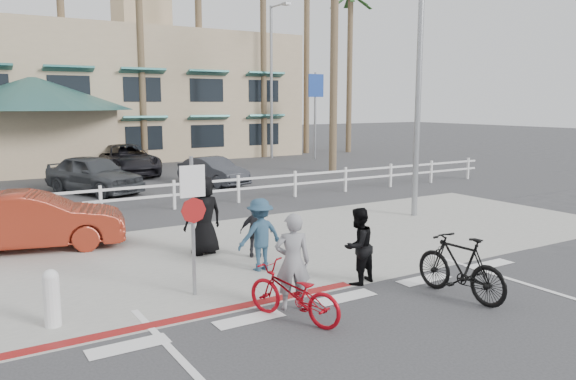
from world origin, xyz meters
TOP-DOWN VIEW (x-y plane):
  - ground at (0.00, 0.00)m, footprint 140.00×140.00m
  - bike_path at (0.00, -2.00)m, footprint 12.00×16.00m
  - sidewalk_plaza at (0.00, 4.50)m, footprint 22.00×7.00m
  - cross_street at (0.00, 8.50)m, footprint 40.00×5.00m
  - parking_lot at (0.00, 18.00)m, footprint 50.00×16.00m
  - curb_red at (-3.00, 1.20)m, footprint 7.00×0.25m
  - rail_fence at (0.50, 10.50)m, footprint 29.40×0.16m
  - building at (2.00, 31.00)m, footprint 28.00×16.00m
  - sign_post at (-2.30, 2.20)m, footprint 0.50×0.10m
  - bollard_0 at (-4.80, 2.00)m, footprint 0.26×0.26m
  - streetlight_0 at (6.50, 5.50)m, footprint 0.60×2.00m
  - streetlight_1 at (12.00, 24.00)m, footprint 0.60×2.00m
  - info_sign at (14.00, 22.00)m, footprint 1.20×0.16m
  - palm_4 at (0.00, 26.00)m, footprint 4.00×4.00m
  - palm_5 at (4.00, 25.00)m, footprint 4.00×4.00m
  - palm_6 at (8.00, 26.00)m, footprint 4.00×4.00m
  - palm_7 at (12.00, 25.00)m, footprint 4.00×4.00m
  - palm_8 at (16.00, 26.00)m, footprint 4.00×4.00m
  - palm_9 at (19.00, 25.00)m, footprint 4.00×4.00m
  - palm_11 at (11.00, 16.00)m, footprint 4.00×4.00m
  - bike_red at (-1.41, 0.17)m, footprint 1.25×1.90m
  - rider_red at (-1.14, 0.62)m, footprint 0.73×0.63m
  - bike_black at (1.79, -0.48)m, footprint 0.66×1.99m
  - rider_black at (0.71, 1.14)m, footprint 0.86×0.74m
  - pedestrian_a at (-0.49, 2.94)m, footprint 1.02×0.60m
  - pedestrian_child at (-0.09, 3.87)m, footprint 0.78×0.62m
  - pedestrian_b at (-1.00, 4.75)m, footprint 0.97×0.67m
  - car_white_sedan at (-4.35, 7.37)m, footprint 4.54×2.51m
  - lot_car_2 at (-1.06, 15.45)m, footprint 3.47×4.81m
  - lot_car_3 at (3.88, 15.05)m, footprint 2.08×3.85m
  - lot_car_5 at (1.60, 20.47)m, footprint 2.70×5.51m

SIDE VIEW (x-z plane):
  - ground at x=0.00m, z-range 0.00..0.00m
  - parking_lot at x=0.00m, z-range 0.00..0.01m
  - bike_path at x=0.00m, z-range 0.00..0.01m
  - cross_street at x=0.00m, z-range 0.00..0.01m
  - sidewalk_plaza at x=0.00m, z-range 0.00..0.01m
  - curb_red at x=-3.00m, z-range 0.00..0.02m
  - bike_red at x=-1.41m, z-range 0.00..0.94m
  - bollard_0 at x=-4.80m, z-range 0.00..0.95m
  - rail_fence at x=0.50m, z-range 0.00..1.00m
  - bike_black at x=1.79m, z-range 0.00..1.18m
  - lot_car_3 at x=3.88m, z-range 0.00..1.21m
  - pedestrian_child at x=-0.09m, z-range 0.00..1.24m
  - car_white_sedan at x=-4.35m, z-range 0.00..1.42m
  - lot_car_5 at x=1.60m, z-range 0.00..1.50m
  - lot_car_2 at x=-1.06m, z-range 0.00..1.52m
  - rider_black at x=0.71m, z-range 0.00..1.53m
  - pedestrian_a at x=-0.49m, z-range 0.00..1.56m
  - rider_red at x=-1.14m, z-range 0.00..1.70m
  - pedestrian_b at x=-1.00m, z-range 0.00..1.89m
  - sign_post at x=-2.30m, z-range 0.00..2.90m
  - info_sign at x=14.00m, z-range 0.00..5.60m
  - streetlight_0 at x=6.50m, z-range 0.00..9.00m
  - streetlight_1 at x=12.00m, z-range 0.00..9.50m
  - building at x=2.00m, z-range 0.00..11.30m
  - palm_5 at x=4.00m, z-range 0.00..13.00m
  - palm_9 at x=19.00m, z-range 0.00..13.00m
  - palm_7 at x=12.00m, z-range 0.00..14.00m
  - palm_11 at x=11.00m, z-range 0.00..14.00m
  - palm_4 at x=0.00m, z-range 0.00..15.00m
  - palm_8 at x=16.00m, z-range 0.00..15.00m
  - palm_6 at x=8.00m, z-range 0.00..17.00m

